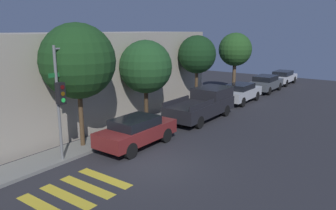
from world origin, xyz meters
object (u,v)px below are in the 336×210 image
(pickup_truck, at_px, (203,104))
(sedan_middle, at_px, (241,92))
(sedan_near_corner, at_px, (137,131))
(sedan_far_end, at_px, (266,83))
(tree_midblock, at_px, (146,67))
(tree_far_end, at_px, (197,55))
(tree_behind_truck, at_px, (235,50))
(sedan_tail_of_row, at_px, (283,77))
(traffic_light_pole, at_px, (66,85))
(tree_near_corner, at_px, (78,61))

(pickup_truck, relative_size, sedan_middle, 1.22)
(sedan_near_corner, distance_m, sedan_far_end, 17.81)
(tree_midblock, bearing_deg, tree_far_end, -0.00)
(pickup_truck, bearing_deg, sedan_far_end, 0.00)
(sedan_far_end, distance_m, tree_behind_truck, 4.42)
(tree_midblock, bearing_deg, sedan_middle, -12.51)
(sedan_middle, xyz_separation_m, tree_midblock, (-9.08, 2.01, 2.68))
(sedan_tail_of_row, xyz_separation_m, tree_behind_truck, (-7.60, 2.01, 3.10))
(traffic_light_pole, relative_size, tree_midblock, 0.99)
(tree_far_end, relative_size, tree_behind_truck, 0.98)
(sedan_tail_of_row, distance_m, tree_far_end, 14.50)
(pickup_truck, bearing_deg, sedan_middle, -0.00)
(sedan_far_end, bearing_deg, pickup_truck, 180.00)
(traffic_light_pole, distance_m, tree_far_end, 11.89)
(sedan_near_corner, bearing_deg, sedan_far_end, 0.00)
(sedan_near_corner, xyz_separation_m, sedan_middle, (12.26, 0.00, 0.00))
(tree_far_end, bearing_deg, sedan_far_end, -12.74)
(pickup_truck, xyz_separation_m, tree_behind_truck, (8.88, 2.01, 2.92))
(tree_behind_truck, bearing_deg, sedan_tail_of_row, -14.84)
(traffic_light_pole, height_order, sedan_far_end, traffic_light_pole)
(traffic_light_pole, height_order, tree_far_end, tree_far_end)
(sedan_near_corner, relative_size, pickup_truck, 0.78)
(tree_near_corner, relative_size, tree_far_end, 1.14)
(tree_behind_truck, bearing_deg, tree_near_corner, 180.00)
(traffic_light_pole, bearing_deg, tree_midblock, 6.94)
(traffic_light_pole, distance_m, tree_behind_truck, 18.31)
(traffic_light_pole, distance_m, sedan_middle, 15.47)
(pickup_truck, bearing_deg, sedan_near_corner, -180.00)
(tree_near_corner, bearing_deg, traffic_light_pole, -150.16)
(sedan_near_corner, xyz_separation_m, sedan_far_end, (17.81, 0.00, 0.01))
(tree_near_corner, xyz_separation_m, tree_behind_truck, (16.98, 0.00, -0.32))
(tree_midblock, bearing_deg, sedan_far_end, -7.84)
(traffic_light_pole, height_order, sedan_middle, traffic_light_pole)
(traffic_light_pole, bearing_deg, pickup_truck, -7.68)
(traffic_light_pole, bearing_deg, tree_behind_truck, 2.34)
(pickup_truck, distance_m, sedan_far_end, 11.36)
(traffic_light_pole, bearing_deg, sedan_middle, -4.76)
(sedan_near_corner, bearing_deg, tree_midblock, 32.36)
(tree_midblock, bearing_deg, tree_behind_truck, 0.00)
(pickup_truck, xyz_separation_m, sedan_far_end, (11.36, 0.00, -0.14))
(tree_near_corner, bearing_deg, tree_far_end, -0.00)
(pickup_truck, height_order, sedan_tail_of_row, pickup_truck)
(tree_behind_truck, bearing_deg, tree_midblock, 180.00)
(sedan_far_end, height_order, tree_behind_truck, tree_behind_truck)
(sedan_tail_of_row, height_order, tree_near_corner, tree_near_corner)
(pickup_truck, height_order, sedan_middle, pickup_truck)
(sedan_far_end, bearing_deg, tree_far_end, 167.26)
(tree_far_end, bearing_deg, pickup_truck, -140.64)
(sedan_middle, relative_size, tree_behind_truck, 0.85)
(sedan_far_end, relative_size, tree_behind_truck, 0.85)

